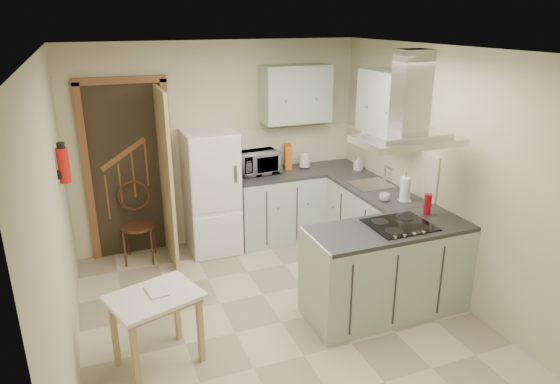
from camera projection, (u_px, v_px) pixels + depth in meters
name	position (u px, v px, depth m)	size (l,w,h in m)	color
floor	(281.00, 322.00, 4.76)	(4.20, 4.20, 0.00)	#BDB293
ceiling	(282.00, 51.00, 3.93)	(4.20, 4.20, 0.00)	silver
back_wall	(219.00, 145.00, 6.18)	(3.60, 3.60, 0.00)	beige
left_wall	(58.00, 230.00, 3.72)	(4.20, 4.20, 0.00)	beige
right_wall	(449.00, 177.00, 4.96)	(4.20, 4.20, 0.00)	beige
doorway	(130.00, 170.00, 5.85)	(1.10, 0.12, 2.10)	brown
fridge	(211.00, 192.00, 6.02)	(0.60, 0.60, 1.50)	white
counter_back	(278.00, 206.00, 6.42)	(1.08, 0.60, 0.90)	#9EB2A0
counter_right	(361.00, 215.00, 6.11)	(0.60, 1.95, 0.90)	#9EB2A0
splashback	(291.00, 146.00, 6.54)	(1.68, 0.02, 0.50)	beige
wall_cabinet_back	(296.00, 94.00, 6.16)	(0.85, 0.35, 0.70)	#9EB2A0
wall_cabinet_right	(391.00, 104.00, 5.45)	(0.35, 0.90, 0.70)	#9EB2A0
peninsula	(387.00, 270.00, 4.80)	(1.55, 0.65, 0.90)	#9EB2A0
hob	(400.00, 225.00, 4.69)	(0.58, 0.50, 0.01)	black
extractor_hood	(407.00, 140.00, 4.42)	(0.90, 0.55, 0.10)	silver
sink	(371.00, 185.00, 5.81)	(0.45, 0.40, 0.01)	silver
fire_extinguisher	(63.00, 165.00, 4.45)	(0.10, 0.10, 0.32)	#B2140F
drop_leaf_table	(158.00, 330.00, 4.10)	(0.69, 0.52, 0.65)	#D7AE84
bentwood_chair	(138.00, 226.00, 5.84)	(0.38, 0.38, 0.86)	#55211C
microwave	(258.00, 162.00, 6.20)	(0.50, 0.34, 0.28)	black
kettle	(305.00, 160.00, 6.43)	(0.14, 0.14, 0.20)	silver
cereal_box	(288.00, 156.00, 6.41)	(0.08, 0.20, 0.31)	#CE6118
soap_bottle	(358.00, 163.00, 6.33)	(0.08, 0.09, 0.19)	#B5B4C1
paper_towel	(405.00, 189.00, 5.25)	(0.11, 0.11, 0.27)	white
cup	(385.00, 197.00, 5.28)	(0.11, 0.11, 0.09)	white
red_bottle	(428.00, 204.00, 4.92)	(0.07, 0.07, 0.21)	#A50E18
book	(147.00, 289.00, 3.99)	(0.16, 0.22, 0.10)	#9E3934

